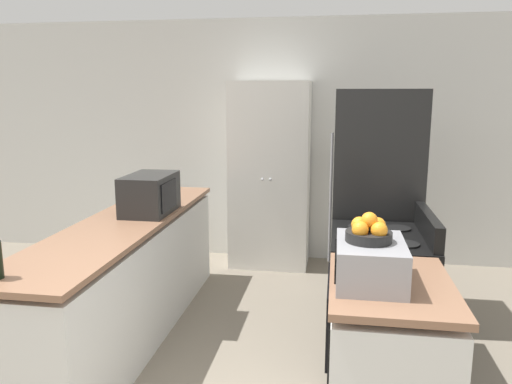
% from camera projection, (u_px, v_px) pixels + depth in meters
% --- Properties ---
extents(wall_back, '(7.00, 0.06, 2.60)m').
position_uv_depth(wall_back, '(279.00, 142.00, 5.46)').
color(wall_back, silver).
rests_on(wall_back, ground_plane).
extents(counter_left, '(0.60, 2.72, 0.90)m').
position_uv_depth(counter_left, '(127.00, 281.00, 3.73)').
color(counter_left, silver).
rests_on(counter_left, ground_plane).
extents(counter_right, '(0.60, 0.84, 0.90)m').
position_uv_depth(counter_right, '(387.00, 369.00, 2.53)').
color(counter_right, silver).
rests_on(counter_right, ground_plane).
extents(pantry_cabinet, '(0.82, 0.52, 1.94)m').
position_uv_depth(pantry_cabinet, '(270.00, 175.00, 5.24)').
color(pantry_cabinet, white).
rests_on(pantry_cabinet, ground_plane).
extents(stove, '(0.66, 0.77, 1.06)m').
position_uv_depth(stove, '(378.00, 300.00, 3.33)').
color(stove, black).
rests_on(stove, ground_plane).
extents(refrigerator, '(0.69, 0.77, 1.85)m').
position_uv_depth(refrigerator, '(374.00, 206.00, 4.02)').
color(refrigerator, black).
rests_on(refrigerator, ground_plane).
extents(microwave, '(0.33, 0.52, 0.30)m').
position_uv_depth(microwave, '(150.00, 194.00, 3.84)').
color(microwave, black).
rests_on(microwave, counter_left).
extents(toaster_oven, '(0.33, 0.46, 0.21)m').
position_uv_depth(toaster_oven, '(370.00, 262.00, 2.42)').
color(toaster_oven, '#939399').
rests_on(toaster_oven, counter_right).
extents(fruit_bowl, '(0.22, 0.22, 0.14)m').
position_uv_depth(fruit_bowl, '(369.00, 231.00, 2.39)').
color(fruit_bowl, black).
rests_on(fruit_bowl, toaster_oven).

